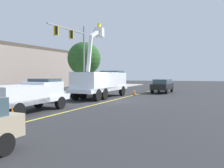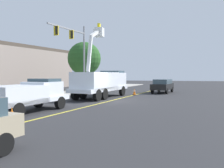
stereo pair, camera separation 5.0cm
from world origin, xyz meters
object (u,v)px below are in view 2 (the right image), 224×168
(traffic_cone_leading, at_px, (12,115))
(traffic_cone_mid_front, at_px, (134,92))
(utility_bucket_truck, at_px, (101,81))
(traffic_signal_mast, at_px, (75,46))
(service_pickup_truck, at_px, (29,94))
(passing_minivan, at_px, (163,85))

(traffic_cone_leading, xyz_separation_m, traffic_cone_mid_front, (16.41, -3.48, -0.06))
(utility_bucket_truck, height_order, traffic_cone_leading, utility_bucket_truck)
(utility_bucket_truck, distance_m, traffic_signal_mast, 7.23)
(service_pickup_truck, distance_m, traffic_signal_mast, 14.66)
(traffic_signal_mast, bearing_deg, traffic_cone_leading, -167.65)
(traffic_cone_leading, relative_size, traffic_cone_mid_front, 1.17)
(utility_bucket_truck, bearing_deg, traffic_signal_mast, 47.28)
(passing_minivan, height_order, traffic_cone_leading, passing_minivan)
(traffic_cone_leading, distance_m, traffic_cone_mid_front, 16.78)
(traffic_signal_mast, bearing_deg, service_pickup_truck, -169.73)
(traffic_cone_mid_front, bearing_deg, service_pickup_truck, 160.12)
(passing_minivan, distance_m, traffic_signal_mast, 11.71)
(passing_minivan, distance_m, traffic_cone_leading, 21.37)
(service_pickup_truck, bearing_deg, traffic_cone_leading, -159.47)
(traffic_cone_mid_front, bearing_deg, traffic_cone_leading, 168.04)
(traffic_cone_leading, bearing_deg, service_pickup_truck, 20.53)
(service_pickup_truck, bearing_deg, traffic_signal_mast, 10.27)
(passing_minivan, bearing_deg, traffic_cone_leading, 162.43)
(passing_minivan, bearing_deg, utility_bucket_truck, 141.88)
(service_pickup_truck, xyz_separation_m, passing_minivan, (17.03, -7.70, -0.15))
(service_pickup_truck, relative_size, passing_minivan, 1.16)
(service_pickup_truck, relative_size, traffic_signal_mast, 0.70)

